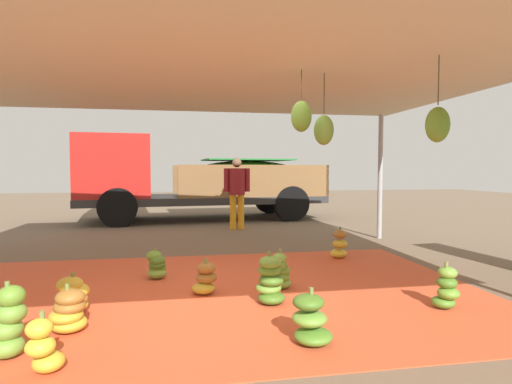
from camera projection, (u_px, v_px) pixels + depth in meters
ground_plane at (201, 247)px, 7.84m from camera, size 40.00×40.00×0.00m
tarp_orange at (211, 292)px, 4.89m from camera, size 6.48×4.24×0.01m
tent_canopy at (213, 69)px, 4.66m from camera, size 8.00×7.00×2.68m
banana_bunch_0 at (73, 296)px, 4.15m from camera, size 0.43×0.43×0.42m
banana_bunch_2 at (205, 279)px, 4.84m from camera, size 0.35×0.35×0.41m
banana_bunch_3 at (339, 245)px, 6.76m from camera, size 0.39×0.39×0.52m
banana_bunch_4 at (43, 348)px, 2.93m from camera, size 0.32×0.32×0.45m
banana_bunch_5 at (281, 272)px, 5.02m from camera, size 0.30×0.29×0.49m
banana_bunch_6 at (9, 324)px, 3.18m from camera, size 0.35×0.35×0.60m
banana_bunch_7 at (157, 265)px, 5.49m from camera, size 0.33×0.31×0.42m
banana_bunch_8 at (446, 289)px, 4.30m from camera, size 0.34×0.35×0.50m
banana_bunch_9 at (270, 281)px, 4.47m from camera, size 0.42×0.42×0.57m
banana_bunch_10 at (69, 312)px, 3.67m from camera, size 0.42×0.43×0.44m
banana_bunch_11 at (311, 321)px, 3.43m from camera, size 0.46×0.45×0.48m
cargo_truck_main at (193, 179)px, 12.07m from camera, size 7.09×2.96×2.40m
worker_0 at (237, 188)px, 10.06m from camera, size 0.64×0.39×1.75m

